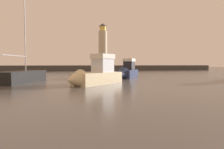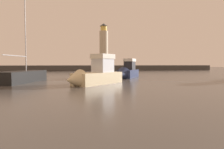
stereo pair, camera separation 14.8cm
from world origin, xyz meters
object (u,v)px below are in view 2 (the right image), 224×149
object	(u,v)px
motorboat_2	(127,72)
motorboat_3	(95,75)
sailboat_moored	(23,76)
lighthouse	(104,46)

from	to	relation	value
motorboat_2	motorboat_3	world-z (taller)	motorboat_3
motorboat_3	sailboat_moored	size ratio (longest dim) A/B	0.65
lighthouse	motorboat_2	world-z (taller)	lighthouse
lighthouse	motorboat_2	size ratio (longest dim) A/B	1.71
motorboat_2	lighthouse	bearing A→B (deg)	85.63
motorboat_2	sailboat_moored	bearing A→B (deg)	-159.52
lighthouse	motorboat_3	size ratio (longest dim) A/B	1.96
lighthouse	motorboat_3	world-z (taller)	lighthouse
lighthouse	sailboat_moored	bearing A→B (deg)	-112.19
sailboat_moored	motorboat_2	bearing A→B (deg)	20.48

